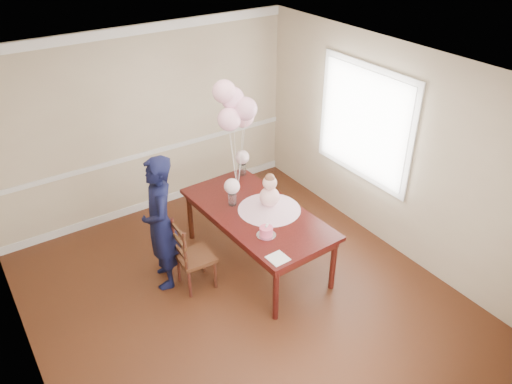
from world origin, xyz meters
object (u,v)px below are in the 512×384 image
(dining_table_top, at_px, (257,213))
(dining_chair_seat, at_px, (196,257))
(birthday_cake, at_px, (266,231))
(woman, at_px, (160,223))

(dining_table_top, distance_m, dining_chair_seat, 0.92)
(birthday_cake, bearing_deg, woman, 140.34)
(dining_table_top, relative_size, dining_chair_seat, 5.05)
(woman, bearing_deg, dining_chair_seat, 61.93)
(dining_chair_seat, distance_m, woman, 0.59)
(woman, bearing_deg, dining_table_top, 91.83)
(birthday_cake, xyz_separation_m, woman, (-0.95, 0.78, 0.02))
(dining_chair_seat, relative_size, woman, 0.24)
(dining_table_top, bearing_deg, birthday_cake, -113.96)
(dining_table_top, xyz_separation_m, woman, (-1.13, 0.32, 0.10))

